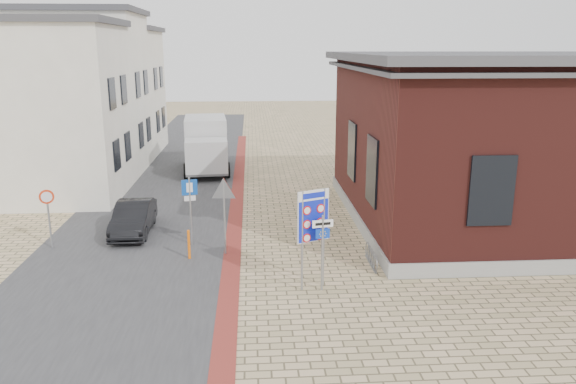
{
  "coord_description": "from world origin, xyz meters",
  "views": [
    {
      "loc": [
        -1.26,
        -15.07,
        7.05
      ],
      "look_at": [
        -0.04,
        3.53,
        2.2
      ],
      "focal_mm": 35.0,
      "sensor_mm": 36.0,
      "label": 1
    }
  ],
  "objects_px": {
    "box_truck": "(206,144)",
    "parking_sign": "(190,200)",
    "border_sign": "(313,218)",
    "sedan": "(134,218)",
    "essen_sign": "(322,241)",
    "bollard": "(189,245)"
  },
  "relations": [
    {
      "from": "essen_sign",
      "to": "bollard",
      "type": "xyz_separation_m",
      "value": [
        -4.2,
        2.81,
        -1.02
      ]
    },
    {
      "from": "sedan",
      "to": "border_sign",
      "type": "bearing_deg",
      "value": -42.14
    },
    {
      "from": "border_sign",
      "to": "parking_sign",
      "type": "distance_m",
      "value": 5.68
    },
    {
      "from": "sedan",
      "to": "bollard",
      "type": "height_order",
      "value": "sedan"
    },
    {
      "from": "bollard",
      "to": "essen_sign",
      "type": "bearing_deg",
      "value": -33.72
    },
    {
      "from": "sedan",
      "to": "border_sign",
      "type": "relative_size",
      "value": 1.22
    },
    {
      "from": "box_truck",
      "to": "sedan",
      "type": "bearing_deg",
      "value": -104.77
    },
    {
      "from": "essen_sign",
      "to": "parking_sign",
      "type": "height_order",
      "value": "parking_sign"
    },
    {
      "from": "essen_sign",
      "to": "parking_sign",
      "type": "relative_size",
      "value": 0.92
    },
    {
      "from": "box_truck",
      "to": "parking_sign",
      "type": "distance_m",
      "value": 12.68
    },
    {
      "from": "border_sign",
      "to": "bollard",
      "type": "xyz_separation_m",
      "value": [
        -3.94,
        2.61,
        -1.68
      ]
    },
    {
      "from": "box_truck",
      "to": "border_sign",
      "type": "bearing_deg",
      "value": -79.9
    },
    {
      "from": "box_truck",
      "to": "essen_sign",
      "type": "bearing_deg",
      "value": -79.24
    },
    {
      "from": "sedan",
      "to": "essen_sign",
      "type": "relative_size",
      "value": 1.6
    },
    {
      "from": "box_truck",
      "to": "bollard",
      "type": "bearing_deg",
      "value": -92.83
    },
    {
      "from": "border_sign",
      "to": "essen_sign",
      "type": "height_order",
      "value": "border_sign"
    },
    {
      "from": "sedan",
      "to": "box_truck",
      "type": "bearing_deg",
      "value": 78.73
    },
    {
      "from": "box_truck",
      "to": "bollard",
      "type": "height_order",
      "value": "box_truck"
    },
    {
      "from": "sedan",
      "to": "parking_sign",
      "type": "xyz_separation_m",
      "value": [
        2.38,
        -1.55,
        1.11
      ]
    },
    {
      "from": "border_sign",
      "to": "parking_sign",
      "type": "height_order",
      "value": "border_sign"
    },
    {
      "from": "parking_sign",
      "to": "bollard",
      "type": "xyz_separation_m",
      "value": [
        0.06,
        -1.39,
        -1.21
      ]
    },
    {
      "from": "parking_sign",
      "to": "essen_sign",
      "type": "bearing_deg",
      "value": -57.53
    }
  ]
}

